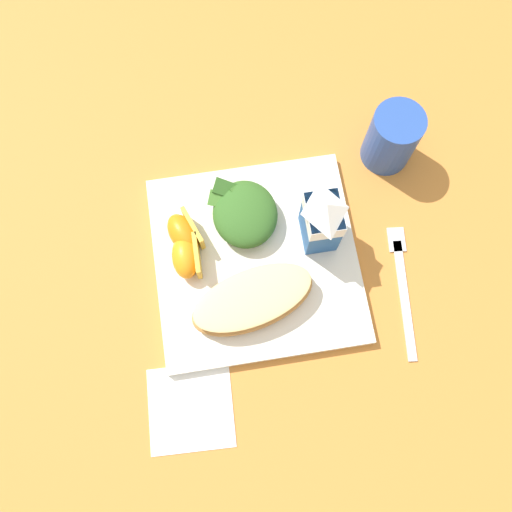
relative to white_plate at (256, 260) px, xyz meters
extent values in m
plane|color=#C67A33|center=(0.00, 0.00, -0.01)|extent=(3.00, 3.00, 0.00)
cube|color=white|center=(0.00, 0.00, 0.00)|extent=(0.28, 0.28, 0.02)
ellipsoid|color=#B77F42|center=(0.06, -0.01, 0.02)|extent=(0.12, 0.18, 0.03)
ellipsoid|color=#B22D19|center=(0.06, -0.01, 0.03)|extent=(0.10, 0.17, 0.01)
ellipsoid|color=#EAD184|center=(0.06, -0.01, 0.04)|extent=(0.11, 0.18, 0.01)
ellipsoid|color=#336023|center=(-0.06, -0.01, 0.03)|extent=(0.10, 0.09, 0.04)
cube|color=#4C8433|center=(-0.08, -0.04, 0.04)|extent=(0.03, 0.04, 0.02)
cube|color=#336023|center=(-0.08, 0.01, 0.03)|extent=(0.03, 0.02, 0.01)
cube|color=#3D7028|center=(-0.08, -0.01, 0.04)|extent=(0.04, 0.03, 0.02)
cube|color=#336023|center=(-0.10, -0.03, 0.04)|extent=(0.03, 0.04, 0.02)
cube|color=#23569E|center=(-0.02, 0.09, 0.05)|extent=(0.06, 0.04, 0.09)
cube|color=white|center=(-0.02, 0.09, 0.08)|extent=(0.06, 0.05, 0.03)
pyramid|color=white|center=(-0.02, 0.09, 0.11)|extent=(0.06, 0.04, 0.02)
ellipsoid|color=orange|center=(-0.04, -0.09, 0.03)|extent=(0.07, 0.06, 0.04)
cube|color=gold|center=(-0.05, -0.08, 0.03)|extent=(0.06, 0.03, 0.03)
ellipsoid|color=orange|center=(-0.01, -0.10, 0.03)|extent=(0.06, 0.04, 0.04)
cube|color=gold|center=(-0.01, -0.08, 0.03)|extent=(0.06, 0.01, 0.03)
cube|color=white|center=(0.18, -0.12, -0.01)|extent=(0.11, 0.11, 0.00)
cube|color=silver|center=(0.09, 0.20, -0.01)|extent=(0.17, 0.03, 0.01)
cube|color=silver|center=(0.00, 0.20, -0.01)|extent=(0.04, 0.03, 0.01)
cylinder|color=#284CA3|center=(-0.14, 0.22, 0.04)|extent=(0.07, 0.07, 0.10)
camera|label=1|loc=(0.20, -0.03, 0.72)|focal=37.35mm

